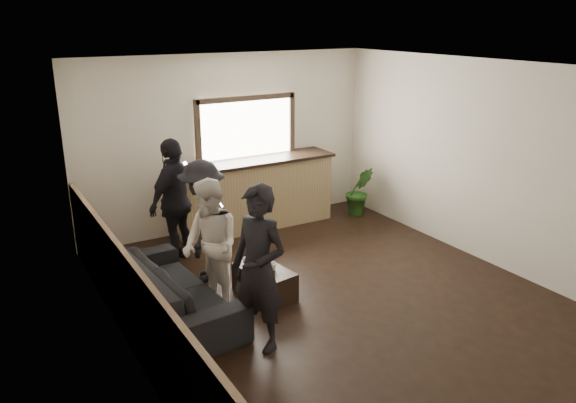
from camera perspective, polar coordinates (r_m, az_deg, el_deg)
ground at (r=7.13m, az=4.56°, el=-9.56°), size 5.00×6.00×0.01m
room_shell at (r=6.20m, az=-0.70°, el=0.86°), size 5.01×6.01×2.80m
bar_counter at (r=9.18m, az=-3.43°, el=1.24°), size 2.70×0.68×2.13m
sofa at (r=6.72m, az=-11.44°, el=-8.69°), size 1.01×2.22×0.63m
coffee_table at (r=7.07m, az=-2.40°, el=-8.14°), size 0.56×0.86×0.36m
cup_a at (r=7.09m, az=-4.12°, el=-6.07°), size 0.12×0.12×0.10m
cup_b at (r=6.94m, az=-1.55°, el=-6.64°), size 0.11×0.11×0.09m
potted_plant at (r=9.86m, az=7.27°, el=1.07°), size 0.58×0.52×0.87m
person_a at (r=5.75m, az=-2.98°, el=-6.85°), size 0.65×0.76×1.76m
person_b at (r=6.62m, az=-7.86°, el=-4.42°), size 0.69×0.83×1.57m
person_c at (r=7.35m, az=-8.62°, el=-1.97°), size 1.01×1.20×1.61m
person_d at (r=7.94m, az=-11.33°, el=0.05°), size 1.11×0.92×1.78m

